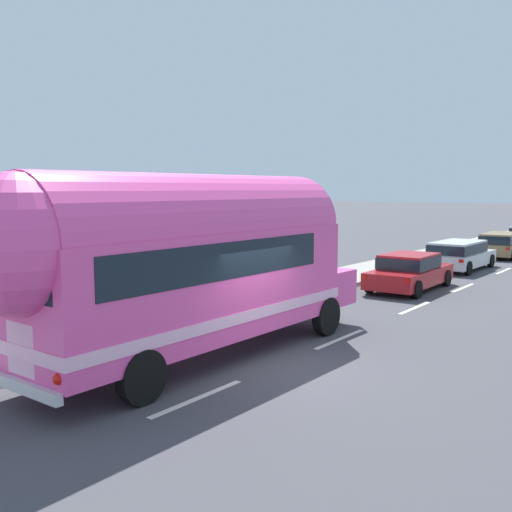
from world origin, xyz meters
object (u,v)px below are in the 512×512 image
(car_lead, at_px, (409,270))
(car_second, at_px, (459,253))
(painted_bus, at_px, (182,259))
(car_third, at_px, (502,243))

(car_lead, distance_m, car_second, 6.57)
(painted_bus, bearing_deg, car_lead, 88.93)
(painted_bus, distance_m, car_third, 25.18)
(car_second, bearing_deg, painted_bus, -89.86)
(painted_bus, height_order, car_third, painted_bus)
(painted_bus, relative_size, car_lead, 2.32)
(car_lead, bearing_deg, painted_bus, -91.07)
(car_lead, xyz_separation_m, car_third, (-0.07, 13.15, 0.05))
(car_lead, bearing_deg, car_third, 90.32)
(car_second, bearing_deg, car_lead, -87.64)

